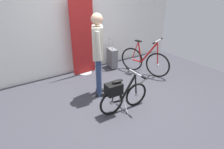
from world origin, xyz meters
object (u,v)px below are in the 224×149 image
floor_banner_stand (83,41)px  folding_bike_foreground (121,94)px  display_bike_left (144,61)px  visitor_near_wall (98,51)px  rolling_suitcase (112,58)px

floor_banner_stand → folding_bike_foreground: 1.96m
floor_banner_stand → folding_bike_foreground: bearing=-95.9°
display_bike_left → visitor_near_wall: size_ratio=0.76×
display_bike_left → rolling_suitcase: (-0.47, 0.79, -0.07)m
folding_bike_foreground → visitor_near_wall: visitor_near_wall is taller
visitor_near_wall → rolling_suitcase: size_ratio=2.03×
folding_bike_foreground → display_bike_left: (1.47, 1.02, -0.00)m
display_bike_left → visitor_near_wall: bearing=-169.6°
visitor_near_wall → display_bike_left: bearing=10.4°
floor_banner_stand → visitor_near_wall: size_ratio=1.13×
visitor_near_wall → rolling_suitcase: bearing=46.0°
folding_bike_foreground → visitor_near_wall: bearing=92.0°
display_bike_left → visitor_near_wall: 1.64m
floor_banner_stand → visitor_near_wall: 1.16m
folding_bike_foreground → display_bike_left: bearing=34.6°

